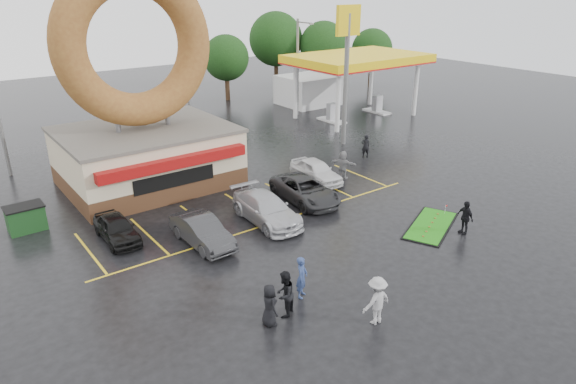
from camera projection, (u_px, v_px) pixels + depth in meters
ground at (312, 247)px, 25.37m from camera, size 120.00×120.00×0.00m
donut_shop at (143, 116)px, 31.64m from camera, size 10.20×8.70×13.50m
gas_station at (336, 74)px, 50.52m from camera, size 12.30×13.65×5.90m
shell_sign at (347, 50)px, 38.63m from camera, size 2.20×0.36×10.60m
streetlight_mid at (188, 80)px, 41.28m from camera, size 0.40×2.21×9.00m
streetlight_right at (298, 65)px, 48.63m from camera, size 0.40×2.21×9.00m
tree_far_a at (324, 46)px, 59.99m from camera, size 5.60×5.60×8.00m
tree_far_b at (372, 49)px, 62.06m from camera, size 4.90×4.90×7.00m
tree_far_c at (276, 39)px, 60.51m from camera, size 6.30×6.30×9.00m
tree_far_d at (226, 58)px, 55.11m from camera, size 4.90×4.90×7.00m
car_black at (117, 228)px, 25.82m from camera, size 1.58×3.83×1.30m
car_dgrey at (202, 231)px, 25.39m from camera, size 1.66×4.39×1.43m
car_silver at (266, 209)px, 27.80m from camera, size 2.37×5.26×1.50m
car_grey at (305, 190)px, 30.41m from camera, size 2.76×5.28×1.42m
car_white at (316, 171)px, 33.42m from camera, size 2.03×4.39×1.46m
person_blue at (302, 277)px, 21.08m from camera, size 0.80×0.74×1.83m
person_blackjkt at (285, 294)px, 19.85m from camera, size 1.18×1.12×1.93m
person_hoodie at (377, 301)px, 19.40m from camera, size 1.30×0.77×1.98m
person_bystander at (269, 305)px, 19.34m from camera, size 0.62×0.89×1.73m
person_cameraman at (465, 217)px, 26.44m from camera, size 0.65×1.13×1.81m
person_walker_near at (343, 165)px, 33.90m from camera, size 1.30×1.80×1.88m
person_walker_far at (366, 146)px, 37.97m from camera, size 0.75×0.65×1.75m
dumpster at (26, 219)px, 26.87m from camera, size 1.82×1.23×1.30m
putting_green at (431, 225)px, 27.52m from camera, size 4.96×3.69×0.57m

